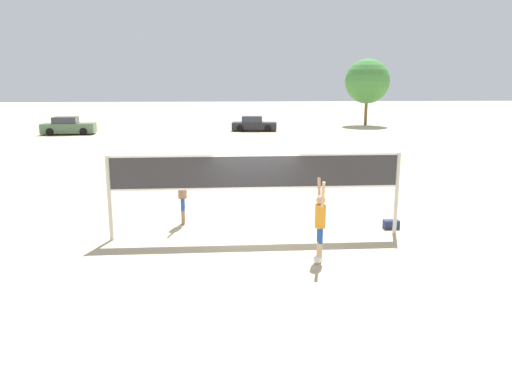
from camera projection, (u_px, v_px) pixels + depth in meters
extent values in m
plane|color=#C6B28C|center=(256.00, 237.00, 15.09)|extent=(200.00, 200.00, 0.00)
cylinder|color=beige|center=(109.00, 199.00, 14.50)|extent=(0.12, 0.12, 2.51)
cylinder|color=beige|center=(397.00, 194.00, 15.12)|extent=(0.12, 0.12, 2.51)
cube|color=#2D2D33|center=(256.00, 172.00, 14.65)|extent=(8.45, 0.02, 1.04)
cube|color=white|center=(256.00, 155.00, 14.54)|extent=(8.45, 0.03, 0.06)
cube|color=white|center=(256.00, 188.00, 14.76)|extent=(8.45, 0.03, 0.06)
cylinder|color=tan|center=(320.00, 252.00, 12.99)|extent=(0.11, 0.11, 0.48)
cylinder|color=#1E47A5|center=(321.00, 236.00, 12.90)|extent=(0.12, 0.12, 0.40)
cylinder|color=tan|center=(319.00, 250.00, 13.19)|extent=(0.11, 0.11, 0.48)
cylinder|color=#1E47A5|center=(319.00, 234.00, 13.09)|extent=(0.12, 0.12, 0.40)
cylinder|color=orange|center=(320.00, 216.00, 12.88)|extent=(0.28, 0.28, 0.62)
sphere|color=tan|center=(321.00, 200.00, 12.79)|extent=(0.24, 0.24, 0.24)
cylinder|color=tan|center=(323.00, 195.00, 12.51)|extent=(0.08, 0.22, 0.70)
cylinder|color=tan|center=(319.00, 191.00, 12.98)|extent=(0.08, 0.22, 0.70)
cylinder|color=#8C664C|center=(183.00, 216.00, 16.46)|extent=(0.11, 0.11, 0.48)
cylinder|color=#1E47A5|center=(183.00, 203.00, 16.36)|extent=(0.12, 0.12, 0.39)
cylinder|color=#8C664C|center=(183.00, 218.00, 16.26)|extent=(0.11, 0.11, 0.48)
cylinder|color=#1E47A5|center=(183.00, 205.00, 16.17)|extent=(0.12, 0.12, 0.39)
cylinder|color=#8C664C|center=(182.00, 189.00, 16.15)|extent=(0.28, 0.28, 0.62)
sphere|color=#8C664C|center=(182.00, 176.00, 16.06)|extent=(0.24, 0.24, 0.24)
cylinder|color=#8C664C|center=(182.00, 169.00, 16.26)|extent=(0.08, 0.22, 0.69)
cylinder|color=#8C664C|center=(181.00, 171.00, 15.78)|extent=(0.08, 0.22, 0.69)
sphere|color=silver|center=(317.00, 260.00, 12.82)|extent=(0.22, 0.22, 0.22)
cube|color=navy|center=(391.00, 224.00, 15.88)|extent=(0.48, 0.28, 0.27)
cube|color=#232328|center=(254.00, 126.00, 46.82)|extent=(4.34, 2.27, 0.68)
cube|color=#2D333D|center=(252.00, 119.00, 46.70)|extent=(2.06, 1.86, 0.57)
cylinder|color=black|center=(268.00, 127.00, 47.63)|extent=(0.66, 0.30, 0.64)
cylinder|color=black|center=(268.00, 128.00, 45.97)|extent=(0.66, 0.30, 0.64)
cylinder|color=black|center=(241.00, 127.00, 47.74)|extent=(0.66, 0.30, 0.64)
cylinder|color=black|center=(240.00, 128.00, 46.09)|extent=(0.66, 0.30, 0.64)
cube|color=#4C6B4C|center=(69.00, 128.00, 43.73)|extent=(4.59, 2.08, 0.84)
cube|color=#2D333D|center=(65.00, 120.00, 43.54)|extent=(2.12, 1.78, 0.56)
cylinder|color=black|center=(87.00, 130.00, 44.79)|extent=(0.65, 0.26, 0.64)
cylinder|color=black|center=(83.00, 131.00, 43.14)|extent=(0.65, 0.26, 0.64)
cylinder|color=black|center=(55.00, 130.00, 44.41)|extent=(0.65, 0.26, 0.64)
cylinder|color=black|center=(50.00, 132.00, 42.76)|extent=(0.65, 0.26, 0.64)
cylinder|color=brown|center=(366.00, 110.00, 52.41)|extent=(0.32, 0.32, 3.30)
sphere|color=#42843D|center=(367.00, 81.00, 51.77)|extent=(4.59, 4.59, 4.59)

